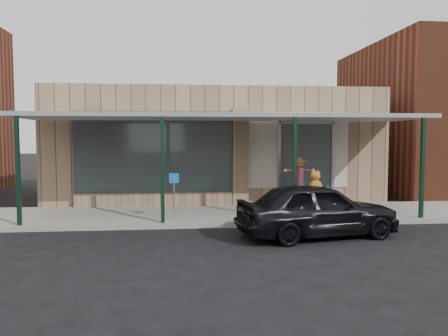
{
  "coord_description": "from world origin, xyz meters",
  "views": [
    {
      "loc": [
        -1.32,
        -9.55,
        2.43
      ],
      "look_at": [
        -0.1,
        2.6,
        1.58
      ],
      "focal_mm": 35.0,
      "sensor_mm": 36.0,
      "label": 1
    }
  ],
  "objects": [
    {
      "name": "handicap_sign",
      "position": [
        -1.5,
        2.52,
        0.99
      ],
      "size": [
        0.27,
        0.04,
        1.3
      ],
      "rotation": [
        0.0,
        0.0,
        0.01
      ],
      "color": "gray",
      "rests_on": "sidewalk"
    },
    {
      "name": "barrel_pumpkin",
      "position": [
        2.1,
        2.86,
        0.41
      ],
      "size": [
        0.78,
        0.78,
        0.72
      ],
      "rotation": [
        0.0,
        0.0,
        0.36
      ],
      "color": "#48371D",
      "rests_on": "sidewalk"
    },
    {
      "name": "awning",
      "position": [
        0.0,
        3.56,
        3.01
      ],
      "size": [
        12.0,
        3.0,
        3.04
      ],
      "color": "gray",
      "rests_on": "ground"
    },
    {
      "name": "parked_sedan",
      "position": [
        2.0,
        0.74,
        0.68
      ],
      "size": [
        4.17,
        2.27,
        1.59
      ],
      "rotation": [
        0.0,
        0.0,
        1.75
      ],
      "color": "black",
      "rests_on": "ground"
    },
    {
      "name": "sidewalk",
      "position": [
        0.0,
        3.6,
        0.07
      ],
      "size": [
        40.0,
        3.2,
        0.15
      ],
      "primitive_type": "cube",
      "color": "gray",
      "rests_on": "ground"
    },
    {
      "name": "storefront",
      "position": [
        -0.0,
        8.16,
        2.09
      ],
      "size": [
        12.0,
        6.25,
        4.2
      ],
      "color": "#9E8061",
      "rests_on": "ground"
    },
    {
      "name": "barrel_scarecrow",
      "position": [
        2.43,
        3.93,
        0.71
      ],
      "size": [
        0.97,
        0.84,
        1.67
      ],
      "rotation": [
        0.0,
        0.0,
        -0.4
      ],
      "color": "#48371D",
      "rests_on": "sidewalk"
    },
    {
      "name": "block_buildings_near",
      "position": [
        2.01,
        9.2,
        3.77
      ],
      "size": [
        61.0,
        8.0,
        8.0
      ],
      "color": "brown",
      "rests_on": "ground"
    },
    {
      "name": "ground",
      "position": [
        0.0,
        0.0,
        0.0
      ],
      "size": [
        120.0,
        120.0,
        0.0
      ],
      "primitive_type": "plane",
      "color": "black",
      "rests_on": "ground"
    }
  ]
}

